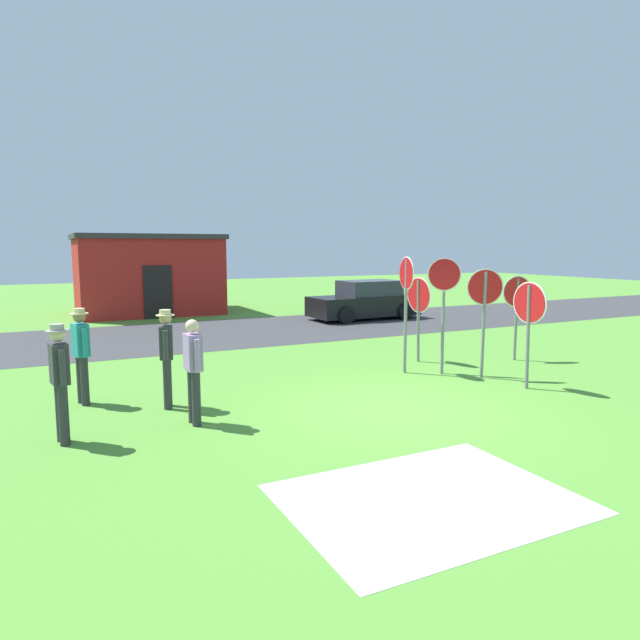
# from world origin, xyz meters

# --- Properties ---
(ground_plane) EXTENTS (80.00, 80.00, 0.00)m
(ground_plane) POSITION_xyz_m (0.00, 0.00, 0.00)
(ground_plane) COLOR #518E33
(street_asphalt) EXTENTS (60.00, 6.40, 0.01)m
(street_asphalt) POSITION_xyz_m (0.00, 10.01, 0.00)
(street_asphalt) COLOR #38383A
(street_asphalt) RESTS_ON ground
(concrete_path) EXTENTS (3.20, 2.40, 0.01)m
(concrete_path) POSITION_xyz_m (-1.61, -3.02, 0.00)
(concrete_path) COLOR #ADAAA3
(concrete_path) RESTS_ON ground
(building_background) EXTENTS (5.84, 4.95, 3.34)m
(building_background) POSITION_xyz_m (-1.27, 17.06, 1.67)
(building_background) COLOR #B2231E
(building_background) RESTS_ON ground
(parked_car_on_street) EXTENTS (4.35, 2.11, 1.51)m
(parked_car_on_street) POSITION_xyz_m (5.99, 10.96, 0.69)
(parked_car_on_street) COLOR black
(parked_car_on_street) RESTS_ON ground
(stop_sign_low_front) EXTENTS (0.77, 0.20, 2.11)m
(stop_sign_low_front) POSITION_xyz_m (5.15, 2.33, 1.44)
(stop_sign_low_front) COLOR slate
(stop_sign_low_front) RESTS_ON ground
(stop_sign_rear_left) EXTENTS (0.12, 0.84, 2.14)m
(stop_sign_rear_left) POSITION_xyz_m (3.19, 0.12, 1.47)
(stop_sign_rear_left) COLOR slate
(stop_sign_rear_left) RESTS_ON ground
(stop_sign_tallest) EXTENTS (0.12, 0.88, 2.09)m
(stop_sign_tallest) POSITION_xyz_m (2.84, 3.25, 1.43)
(stop_sign_tallest) COLOR slate
(stop_sign_tallest) RESTS_ON ground
(stop_sign_leaning_left) EXTENTS (0.72, 0.37, 2.36)m
(stop_sign_leaning_left) POSITION_xyz_m (3.05, 1.22, 1.62)
(stop_sign_leaning_left) COLOR slate
(stop_sign_leaning_left) RESTS_ON ground
(stop_sign_nearest) EXTENTS (0.16, 0.73, 2.61)m
(stop_sign_nearest) POSITION_xyz_m (1.85, 2.38, 1.78)
(stop_sign_nearest) COLOR slate
(stop_sign_nearest) RESTS_ON ground
(stop_sign_center_cluster) EXTENTS (0.62, 0.47, 2.58)m
(stop_sign_center_cluster) POSITION_xyz_m (2.57, 1.97, 1.76)
(stop_sign_center_cluster) COLOR slate
(stop_sign_center_cluster) RESTS_ON ground
(person_in_teal) EXTENTS (0.23, 0.57, 1.69)m
(person_in_teal) POSITION_xyz_m (-3.30, 0.83, 0.95)
(person_in_teal) COLOR #2D2D33
(person_in_teal) RESTS_ON ground
(person_near_signs) EXTENTS (0.31, 0.57, 1.74)m
(person_near_signs) POSITION_xyz_m (-5.21, 0.80, 0.98)
(person_near_signs) COLOR #2D2D33
(person_near_signs) RESTS_ON ground
(person_in_blue) EXTENTS (0.31, 0.56, 1.74)m
(person_in_blue) POSITION_xyz_m (-4.81, 2.87, 0.98)
(person_in_blue) COLOR #2D2D33
(person_in_blue) RESTS_ON ground
(person_with_sunhat) EXTENTS (0.32, 0.56, 1.74)m
(person_with_sunhat) POSITION_xyz_m (-3.49, 1.97, 0.98)
(person_with_sunhat) COLOR #2D2D33
(person_with_sunhat) RESTS_ON ground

